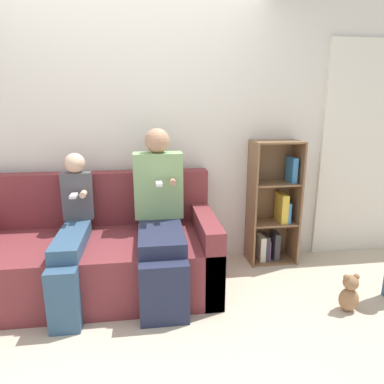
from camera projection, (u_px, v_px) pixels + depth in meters
The scene contains 8 objects.
ground_plane at pixel (131, 325), 2.48m from camera, with size 14.00×14.00×0.00m, color beige.
back_wall at pixel (129, 135), 3.20m from camera, with size 10.00×0.06×2.55m.
curtain_panel at pixel (362, 152), 3.50m from camera, with size 0.90×0.04×2.16m.
couch at pixel (95, 254), 2.92m from camera, with size 2.04×0.95×0.95m.
adult_seated at pixel (160, 212), 2.81m from camera, with size 0.42×0.90×1.36m.
child_seated at pixel (72, 232), 2.69m from camera, with size 0.25×0.91×1.15m.
bookshelf at pixel (273, 209), 3.41m from camera, with size 0.47×0.30×1.22m.
teddy_bear at pixel (349, 294), 2.62m from camera, with size 0.15×0.13×0.31m.
Camera 1 is at (0.15, -2.20, 1.56)m, focal length 32.00 mm.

